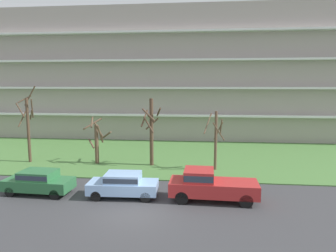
{
  "coord_description": "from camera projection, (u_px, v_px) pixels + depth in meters",
  "views": [
    {
      "loc": [
        3.63,
        -15.91,
        7.18
      ],
      "look_at": [
        1.33,
        6.0,
        4.15
      ],
      "focal_mm": 32.73,
      "sensor_mm": 36.0,
      "label": 1
    }
  ],
  "objects": [
    {
      "name": "ground",
      "position": [
        133.0,
        214.0,
        17.03
      ],
      "size": [
        160.0,
        160.0,
        0.0
      ],
      "primitive_type": "plane",
      "color": "#38383A"
    },
    {
      "name": "tree_center",
      "position": [
        151.0,
        129.0,
        26.62
      ],
      "size": [
        1.79,
        1.68,
        5.96
      ],
      "color": "#4C3828",
      "rests_on": "ground"
    },
    {
      "name": "tree_left",
      "position": [
        97.0,
        140.0,
        27.48
      ],
      "size": [
        2.72,
        2.18,
        4.29
      ],
      "color": "brown",
      "rests_on": "ground"
    },
    {
      "name": "pickup_red_center_left",
      "position": [
        210.0,
        185.0,
        18.92
      ],
      "size": [
        5.46,
        2.16,
        1.95
      ],
      "rotation": [
        0.0,
        0.0,
        3.11
      ],
      "color": "#B22828",
      "rests_on": "ground"
    },
    {
      "name": "sedan_blue_center_right",
      "position": [
        123.0,
        184.0,
        19.49
      ],
      "size": [
        4.47,
        1.97,
        1.57
      ],
      "rotation": [
        0.0,
        0.0,
        3.18
      ],
      "color": "#8CB2E0",
      "rests_on": "ground"
    },
    {
      "name": "tree_right",
      "position": [
        216.0,
        138.0,
        25.29
      ],
      "size": [
        1.76,
        1.76,
        4.99
      ],
      "color": "brown",
      "rests_on": "ground"
    },
    {
      "name": "tree_far_left",
      "position": [
        28.0,
        125.0,
        27.79
      ],
      "size": [
        1.58,
        1.83,
        7.03
      ],
      "color": "#4C3828",
      "rests_on": "ground"
    },
    {
      "name": "grass_lawn_strip",
      "position": [
        163.0,
        156.0,
        30.82
      ],
      "size": [
        80.0,
        16.0,
        0.08
      ],
      "primitive_type": "cube",
      "color": "#477238",
      "rests_on": "ground"
    },
    {
      "name": "apartment_building",
      "position": [
        175.0,
        75.0,
        43.55
      ],
      "size": [
        52.2,
        13.09,
        16.78
      ],
      "color": "#9E938C",
      "rests_on": "ground"
    },
    {
      "name": "sedan_green_near_left",
      "position": [
        39.0,
        181.0,
        20.08
      ],
      "size": [
        4.48,
        2.01,
        1.57
      ],
      "rotation": [
        0.0,
        0.0,
        3.09
      ],
      "color": "#2D6B3D",
      "rests_on": "ground"
    }
  ]
}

